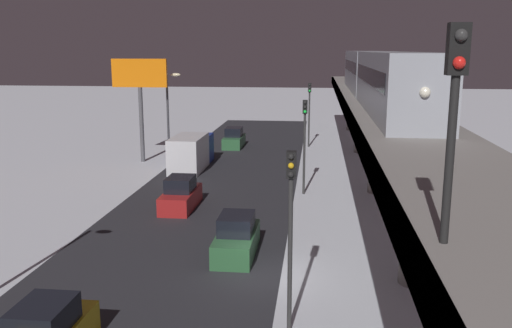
{
  "coord_description": "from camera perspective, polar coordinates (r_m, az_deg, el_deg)",
  "views": [
    {
      "loc": [
        -2.13,
        22.16,
        9.66
      ],
      "look_at": [
        2.35,
        -17.56,
        1.26
      ],
      "focal_mm": 38.31,
      "sensor_mm": 36.0,
      "label": 1
    }
  ],
  "objects": [
    {
      "name": "sedan_green_2",
      "position": [
        55.17,
        -2.31,
        2.61
      ],
      "size": [
        1.8,
        4.36,
        1.97
      ],
      "color": "#2D6038",
      "rests_on": "ground_plane"
    },
    {
      "name": "traffic_light_mid",
      "position": [
        36.58,
        5.1,
        3.23
      ],
      "size": [
        0.32,
        0.44,
        6.4
      ],
      "color": "#2D2D2D",
      "rests_on": "ground_plane"
    },
    {
      "name": "ground_plane",
      "position": [
        24.27,
        0.88,
        -11.6
      ],
      "size": [
        240.0,
        240.0,
        0.0
      ],
      "primitive_type": "plane",
      "color": "silver"
    },
    {
      "name": "sedan_green",
      "position": [
        26.4,
        -2.04,
        -7.76
      ],
      "size": [
        1.8,
        4.41,
        1.97
      ],
      "rotation": [
        0.0,
        0.0,
        3.14
      ],
      "color": "#2D6038",
      "rests_on": "ground_plane"
    },
    {
      "name": "commercial_billboard",
      "position": [
        48.2,
        -12.04,
        8.24
      ],
      "size": [
        4.8,
        0.36,
        8.9
      ],
      "color": "#4C4C51",
      "rests_on": "ground_plane"
    },
    {
      "name": "elevated_railway",
      "position": [
        22.97,
        16.76,
        0.38
      ],
      "size": [
        5.0,
        105.38,
        6.12
      ],
      "color": "gray",
      "rests_on": "ground_plane"
    },
    {
      "name": "sedan_red",
      "position": [
        34.21,
        -7.87,
        -3.27
      ],
      "size": [
        1.8,
        4.4,
        1.97
      ],
      "color": "#A51E1E",
      "rests_on": "ground_plane"
    },
    {
      "name": "avenue_asphalt",
      "position": [
        25.14,
        -10.23,
        -10.92
      ],
      "size": [
        11.0,
        105.38,
        0.01
      ],
      "primitive_type": "cube",
      "color": "#28282D",
      "rests_on": "ground_plane"
    },
    {
      "name": "subway_train",
      "position": [
        41.13,
        12.54,
        9.14
      ],
      "size": [
        2.94,
        36.87,
        3.4
      ],
      "color": "#999EA8",
      "rests_on": "elevated_railway"
    },
    {
      "name": "box_truck",
      "position": [
        45.56,
        -6.76,
        1.27
      ],
      "size": [
        2.4,
        7.4,
        2.8
      ],
      "color": "navy",
      "rests_on": "ground_plane"
    },
    {
      "name": "rail_signal",
      "position": [
        10.32,
        20.03,
        6.62
      ],
      "size": [
        0.36,
        0.41,
        4.0
      ],
      "color": "black",
      "rests_on": "elevated_railway"
    },
    {
      "name": "street_lamp_far",
      "position": [
        49.16,
        -8.96,
        6.06
      ],
      "size": [
        1.35,
        0.44,
        7.65
      ],
      "color": "#38383D",
      "rests_on": "ground_plane"
    },
    {
      "name": "traffic_light_far",
      "position": [
        55.02,
        5.59,
        6.11
      ],
      "size": [
        0.32,
        0.44,
        6.4
      ],
      "color": "#2D2D2D",
      "rests_on": "ground_plane"
    },
    {
      "name": "traffic_light_near",
      "position": [
        18.43,
        3.63,
        -5.41
      ],
      "size": [
        0.32,
        0.44,
        6.4
      ],
      "color": "#2D2D2D",
      "rests_on": "ground_plane"
    }
  ]
}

